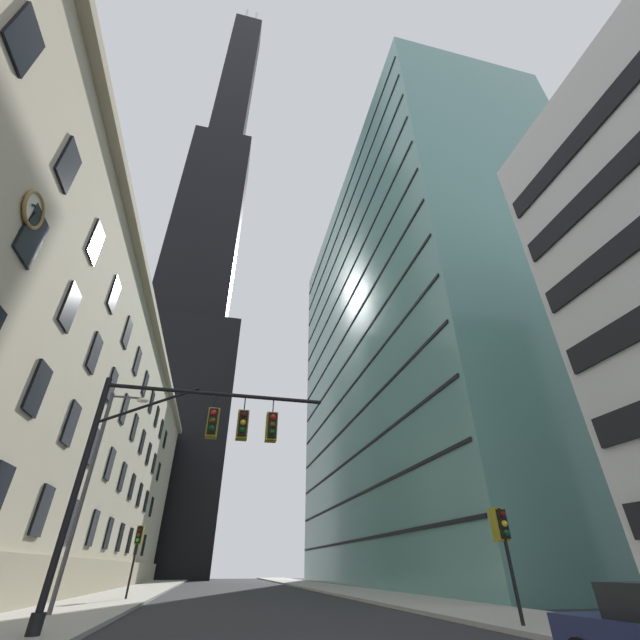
# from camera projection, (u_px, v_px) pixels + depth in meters

# --- Properties ---
(station_building) EXTENTS (13.59, 67.97, 22.35)m
(station_building) POSITION_uv_depth(u_px,v_px,m) (50.00, 437.00, 33.98)
(station_building) COLOR #BCAF93
(station_building) RESTS_ON ground
(dark_skyscraper) EXTENTS (24.32, 24.32, 221.92)m
(dark_skyscraper) POSITION_uv_depth(u_px,v_px,m) (200.00, 271.00, 105.11)
(dark_skyscraper) COLOR black
(dark_skyscraper) RESTS_ON ground
(glass_office_midrise) EXTENTS (19.51, 49.47, 55.76)m
(glass_office_midrise) POSITION_uv_depth(u_px,v_px,m) (411.00, 346.00, 55.48)
(glass_office_midrise) COLOR slate
(glass_office_midrise) RESTS_ON ground
(traffic_signal_mast) EXTENTS (7.90, 0.63, 7.24)m
(traffic_signal_mast) POSITION_uv_depth(u_px,v_px,m) (199.00, 439.00, 13.89)
(traffic_signal_mast) COLOR black
(traffic_signal_mast) RESTS_ON sidewalk_left
(traffic_light_near_right) EXTENTS (0.40, 0.63, 3.32)m
(traffic_light_near_right) POSITION_uv_depth(u_px,v_px,m) (501.00, 530.00, 13.75)
(traffic_light_near_right) COLOR black
(traffic_light_near_right) RESTS_ON sidewalk_right
(traffic_light_far_left) EXTENTS (0.40, 0.63, 3.78)m
(traffic_light_far_left) POSITION_uv_depth(u_px,v_px,m) (138.00, 539.00, 24.76)
(traffic_light_far_left) COLOR black
(traffic_light_far_left) RESTS_ON sidewalk_left
(street_lamppost) EXTENTS (1.81, 0.32, 8.86)m
(street_lamppost) POSITION_uv_depth(u_px,v_px,m) (95.00, 473.00, 17.85)
(street_lamppost) COLOR #47474C
(street_lamppost) RESTS_ON sidewalk_left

